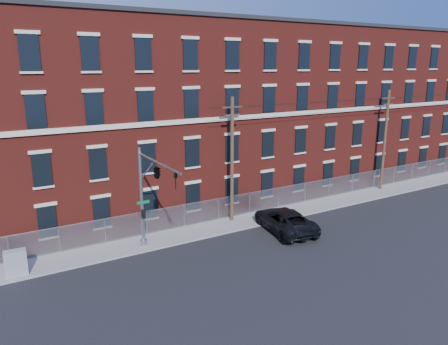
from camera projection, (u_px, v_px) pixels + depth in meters
ground at (250, 251)px, 29.58m from camera, size 140.00×140.00×0.00m
sidewalk at (327, 203)px, 39.68m from camera, size 65.00×3.00×0.12m
mill_building at (271, 107)px, 45.15m from camera, size 55.30×14.32×16.30m
chain_link_fence at (318, 189)px, 40.52m from camera, size 59.06×0.06×1.85m
traffic_signal_mast at (153, 180)px, 27.10m from camera, size 0.90×6.75×7.00m
utility_pole_near at (232, 158)px, 33.93m from camera, size 1.80×0.28×10.00m
utility_pole_mid at (385, 138)px, 42.87m from camera, size 1.80×0.28×10.00m
overhead_wires at (388, 100)px, 41.95m from camera, size 40.00×0.62×0.62m
pickup_truck at (285, 220)px, 33.01m from camera, size 3.90×6.68×1.75m
utility_cabinet at (16, 263)px, 25.81m from camera, size 1.29×0.69×1.58m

